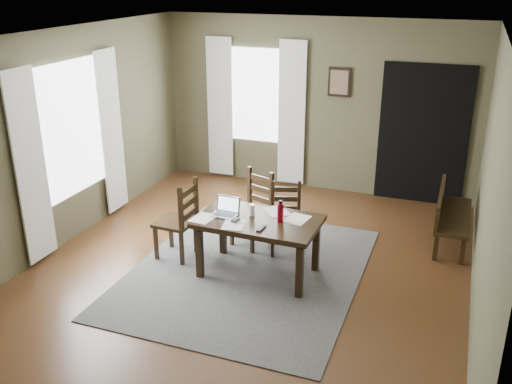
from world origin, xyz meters
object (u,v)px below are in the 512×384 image
at_px(dining_table, 259,226).
at_px(chair_end, 179,221).
at_px(water_bottle, 280,212).
at_px(bench, 449,212).
at_px(laptop, 226,210).
at_px(chair_back_left, 253,210).
at_px(chair_back_right, 286,219).

height_order(dining_table, chair_end, chair_end).
bearing_deg(water_bottle, bench, 42.38).
distance_m(dining_table, laptop, 0.42).
distance_m(chair_back_left, water_bottle, 0.97).
height_order(bench, water_bottle, water_bottle).
xyz_separation_m(chair_end, water_bottle, (1.30, -0.03, 0.32)).
distance_m(chair_back_left, chair_back_right, 0.45).
xyz_separation_m(dining_table, chair_back_right, (0.11, 0.68, -0.18)).
bearing_deg(laptop, chair_back_left, 87.25).
xyz_separation_m(chair_back_right, laptop, (-0.51, -0.68, 0.32)).
xyz_separation_m(chair_end, bench, (3.06, 1.57, -0.06)).
xyz_separation_m(dining_table, chair_end, (-1.05, 0.05, -0.12)).
xyz_separation_m(dining_table, laptop, (-0.40, 0.00, 0.14)).
bearing_deg(chair_end, dining_table, 89.04).
bearing_deg(chair_back_left, bench, 40.61).
bearing_deg(water_bottle, chair_back_right, 102.20).
bearing_deg(bench, chair_end, 117.21).
height_order(chair_back_right, laptop, laptop).
height_order(dining_table, water_bottle, water_bottle).
xyz_separation_m(chair_back_left, bench, (2.35, 0.91, -0.05)).
bearing_deg(chair_back_left, chair_end, -117.41).
relative_size(chair_back_right, laptop, 2.95).
relative_size(bench, laptop, 4.30).
distance_m(dining_table, chair_end, 1.06).
bearing_deg(chair_back_left, dining_table, -45.58).
xyz_separation_m(chair_back_left, laptop, (-0.06, -0.72, 0.28)).
height_order(chair_back_left, chair_back_right, chair_back_left).
relative_size(chair_back_left, bench, 0.76).
height_order(chair_end, chair_back_right, chair_end).
distance_m(dining_table, chair_back_left, 0.81).
relative_size(chair_back_left, water_bottle, 3.82).
bearing_deg(bench, laptop, 124.01).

